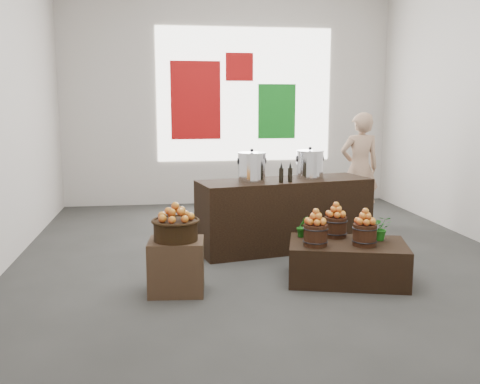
{
  "coord_description": "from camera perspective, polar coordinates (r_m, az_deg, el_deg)",
  "views": [
    {
      "loc": [
        -1.21,
        -6.34,
        1.87
      ],
      "look_at": [
        -0.35,
        -0.4,
        0.86
      ],
      "focal_mm": 40.0,
      "sensor_mm": 36.0,
      "label": 1
    }
  ],
  "objects": [
    {
      "name": "deco_green_right",
      "position": [
        10.04,
        3.94,
        8.57
      ],
      "size": [
        0.7,
        0.04,
        1.0
      ],
      "primitive_type": "cube",
      "color": "#13801E",
      "rests_on": "back_wall"
    },
    {
      "name": "shopper",
      "position": [
        8.49,
        12.62,
        2.49
      ],
      "size": [
        0.64,
        0.43,
        1.72
      ],
      "primitive_type": "imported",
      "rotation": [
        0.0,
        0.0,
        3.17
      ],
      "color": "tan",
      "rests_on": "ground"
    },
    {
      "name": "counter",
      "position": [
        6.88,
        4.75,
        -2.38
      ],
      "size": [
        2.3,
        1.13,
        0.9
      ],
      "primitive_type": "cube",
      "rotation": [
        0.0,
        0.0,
        0.2
      ],
      "color": "black",
      "rests_on": "ground"
    },
    {
      "name": "crate",
      "position": [
        5.37,
        -6.79,
        -7.89
      ],
      "size": [
        0.58,
        0.49,
        0.54
      ],
      "primitive_type": "cube",
      "rotation": [
        0.0,
        0.0,
        -0.1
      ],
      "color": "#4B3123",
      "rests_on": "ground"
    },
    {
      "name": "stock_pot_left",
      "position": [
        6.61,
        1.26,
        2.61
      ],
      "size": [
        0.34,
        0.34,
        0.34
      ],
      "primitive_type": "cylinder",
      "color": "silver",
      "rests_on": "counter"
    },
    {
      "name": "back_opening",
      "position": [
        9.94,
        0.51,
        10.31
      ],
      "size": [
        3.2,
        0.02,
        2.4
      ],
      "primitive_type": "cube",
      "color": "white",
      "rests_on": "back_wall"
    },
    {
      "name": "apples_in_bucket_rear",
      "position": [
        5.88,
        10.2,
        -1.87
      ],
      "size": [
        0.18,
        0.18,
        0.16
      ],
      "primitive_type": null,
      "color": "#A7051F",
      "rests_on": "apple_bucket_rear"
    },
    {
      "name": "deco_red_upper",
      "position": [
        9.93,
        -0.07,
        13.2
      ],
      "size": [
        0.5,
        0.04,
        0.5
      ],
      "primitive_type": "cube",
      "color": "#B20D0E",
      "rests_on": "back_wall"
    },
    {
      "name": "oil_cruets",
      "position": [
        6.59,
        5.61,
        2.15
      ],
      "size": [
        0.17,
        0.09,
        0.25
      ],
      "primitive_type": null,
      "rotation": [
        0.0,
        0.0,
        0.2
      ],
      "color": "black",
      "rests_on": "counter"
    },
    {
      "name": "herb_garnish_right",
      "position": [
        5.88,
        14.7,
        -3.72
      ],
      "size": [
        0.29,
        0.26,
        0.27
      ],
      "primitive_type": "imported",
      "rotation": [
        0.0,
        0.0,
        -0.25
      ],
      "color": "#165D13",
      "rests_on": "display_table"
    },
    {
      "name": "apple_bucket_rear",
      "position": [
        5.92,
        10.14,
        -3.7
      ],
      "size": [
        0.24,
        0.24,
        0.22
      ],
      "primitive_type": "cylinder",
      "color": "#38180F",
      "rests_on": "display_table"
    },
    {
      "name": "herb_garnish_left",
      "position": [
        5.87,
        6.7,
        -3.66
      ],
      "size": [
        0.14,
        0.12,
        0.24
      ],
      "primitive_type": "imported",
      "rotation": [
        0.0,
        0.0,
        0.13
      ],
      "color": "#165D13",
      "rests_on": "display_table"
    },
    {
      "name": "stock_pot_center",
      "position": [
        6.93,
        7.45,
        2.86
      ],
      "size": [
        0.34,
        0.34,
        0.34
      ],
      "primitive_type": "cylinder",
      "color": "silver",
      "rests_on": "counter"
    },
    {
      "name": "deco_red_left",
      "position": [
        9.83,
        -4.75,
        9.71
      ],
      "size": [
        0.9,
        0.04,
        1.4
      ],
      "primitive_type": "cube",
      "color": "#B20D0E",
      "rests_on": "back_wall"
    },
    {
      "name": "ground",
      "position": [
        6.72,
        2.48,
        -6.61
      ],
      "size": [
        7.0,
        7.0,
        0.0
      ],
      "primitive_type": "plane",
      "color": "#353532",
      "rests_on": "ground"
    },
    {
      "name": "apples_in_bucket_front_left",
      "position": [
        5.49,
        8.09,
        -2.63
      ],
      "size": [
        0.18,
        0.18,
        0.16
      ],
      "primitive_type": null,
      "color": "#A7051F",
      "rests_on": "apple_bucket_front_left"
    },
    {
      "name": "display_table",
      "position": [
        5.79,
        11.37,
        -7.3
      ],
      "size": [
        1.36,
        1.03,
        0.42
      ],
      "primitive_type": "cube",
      "rotation": [
        0.0,
        0.0,
        -0.26
      ],
      "color": "black",
      "rests_on": "ground"
    },
    {
      "name": "apple_bucket_front_right",
      "position": [
        5.64,
        13.15,
        -4.47
      ],
      "size": [
        0.24,
        0.24,
        0.22
      ],
      "primitive_type": "cylinder",
      "color": "#38180F",
      "rests_on": "display_table"
    },
    {
      "name": "apple_bucket_front_left",
      "position": [
        5.53,
        8.05,
        -4.58
      ],
      "size": [
        0.24,
        0.24,
        0.22
      ],
      "primitive_type": "cylinder",
      "color": "#38180F",
      "rests_on": "display_table"
    },
    {
      "name": "back_wall",
      "position": [
        9.92,
        -1.25,
        10.31
      ],
      "size": [
        6.0,
        0.04,
        4.0
      ],
      "primitive_type": "cube",
      "color": "beige",
      "rests_on": "ground"
    },
    {
      "name": "apples_in_basket",
      "position": [
        5.23,
        -6.91,
        -2.1
      ],
      "size": [
        0.33,
        0.33,
        0.18
      ],
      "primitive_type": null,
      "color": "#A7051F",
      "rests_on": "wicker_basket"
    },
    {
      "name": "wicker_basket",
      "position": [
        5.27,
        -6.87,
        -4.09
      ],
      "size": [
        0.43,
        0.43,
        0.2
      ],
      "primitive_type": "cylinder",
      "color": "black",
      "rests_on": "crate"
    },
    {
      "name": "apples_in_bucket_front_right",
      "position": [
        5.59,
        13.23,
        -2.56
      ],
      "size": [
        0.18,
        0.18,
        0.16
      ],
      "primitive_type": null,
      "color": "#A7051F",
      "rests_on": "apple_bucket_front_right"
    }
  ]
}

